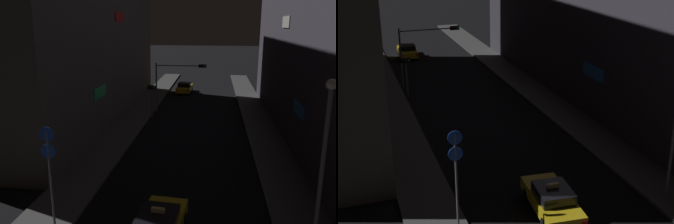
% 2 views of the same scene
% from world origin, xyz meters
% --- Properties ---
extents(sidewalk_left, '(2.76, 60.93, 0.18)m').
position_xyz_m(sidewalk_left, '(-5.90, 28.47, 0.09)').
color(sidewalk_left, '#4C4C4C').
rests_on(sidewalk_left, ground_plane).
extents(sidewalk_right, '(2.76, 60.93, 0.18)m').
position_xyz_m(sidewalk_right, '(5.90, 28.47, 0.09)').
color(sidewalk_right, '#4C4C4C').
rests_on(sidewalk_right, ground_plane).
extents(building_facade_left, '(6.40, 31.64, 20.97)m').
position_xyz_m(building_facade_left, '(-10.44, 28.57, 10.49)').
color(building_facade_left, '#514C47').
rests_on(building_facade_left, ground_plane).
extents(building_facade_right, '(6.14, 33.69, 19.95)m').
position_xyz_m(building_facade_right, '(10.31, 25.89, 9.97)').
color(building_facade_right, '#3D3842').
rests_on(building_facade_right, ground_plane).
extents(far_car, '(1.99, 4.52, 1.42)m').
position_xyz_m(far_car, '(-2.26, 42.17, 0.73)').
color(far_car, yellow).
rests_on(far_car, ground_plane).
extents(traffic_light_overhead, '(5.21, 0.42, 5.16)m').
position_xyz_m(traffic_light_overhead, '(-2.22, 31.33, 3.79)').
color(traffic_light_overhead, slate).
rests_on(traffic_light_overhead, ground_plane).
extents(traffic_light_left_kerb, '(0.80, 0.42, 3.34)m').
position_xyz_m(traffic_light_left_kerb, '(-4.28, 28.67, 2.42)').
color(traffic_light_left_kerb, slate).
rests_on(traffic_light_left_kerb, ground_plane).
extents(sign_pole_left, '(0.64, 0.10, 4.76)m').
position_xyz_m(sign_pole_left, '(-5.04, 8.88, 3.09)').
color(sign_pole_left, slate).
rests_on(sign_pole_left, sidewalk_left).
extents(street_lamp_near_block, '(0.39, 0.39, 7.03)m').
position_xyz_m(street_lamp_near_block, '(5.65, 8.39, 4.39)').
color(street_lamp_near_block, slate).
rests_on(street_lamp_near_block, sidewalk_right).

